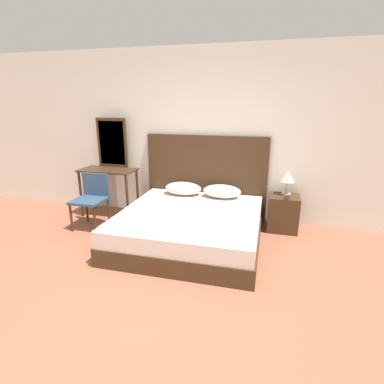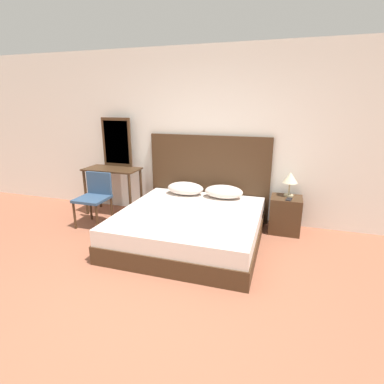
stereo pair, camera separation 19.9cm
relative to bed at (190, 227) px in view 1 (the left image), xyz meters
The scene contains 13 objects.
ground_plane 1.61m from the bed, 90.69° to the right, with size 16.00×16.00×0.00m, color #9E5B42.
wall_back 1.55m from the bed, 91.03° to the left, with size 10.00×0.06×2.70m.
bed is the anchor object (origin of this frame).
headboard 1.09m from the bed, 90.00° to the left, with size 1.98×0.05×1.37m.
pillow_left 0.86m from the bed, 113.15° to the left, with size 0.59×0.36×0.20m.
pillow_right 0.86m from the bed, 66.85° to the left, with size 0.59×0.36×0.20m.
phone_on_bed 0.35m from the bed, 61.27° to the left, with size 0.14×0.16×0.01m.
nightstand 1.45m from the bed, 30.86° to the left, with size 0.44×0.40×0.54m.
table_lamp 1.62m from the bed, 33.03° to the left, with size 0.22×0.22×0.36m.
phone_on_nightstand 1.47m from the bed, 26.79° to the left, with size 0.10×0.16×0.01m.
vanity_desk 1.80m from the bed, 157.06° to the left, with size 0.93×0.47×0.80m.
vanity_mirror 2.09m from the bed, 151.02° to the left, with size 0.54×0.03×0.83m.
chair 1.65m from the bed, behind, with size 0.46×0.46×0.82m.
Camera 1 is at (1.01, -2.09, 1.87)m, focal length 28.00 mm.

